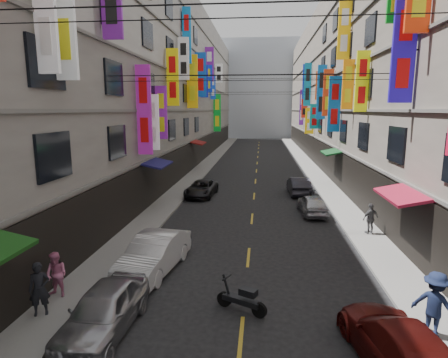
% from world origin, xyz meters
% --- Properties ---
extents(sidewalk_left, '(2.00, 90.00, 0.12)m').
position_xyz_m(sidewalk_left, '(-6.00, 42.00, 0.06)').
color(sidewalk_left, slate).
rests_on(sidewalk_left, ground).
extents(sidewalk_right, '(2.00, 90.00, 0.12)m').
position_xyz_m(sidewalk_right, '(6.00, 42.00, 0.06)').
color(sidewalk_right, slate).
rests_on(sidewalk_right, ground).
extents(building_row_left, '(10.14, 90.00, 19.00)m').
position_xyz_m(building_row_left, '(-11.99, 42.00, 9.49)').
color(building_row_left, gray).
rests_on(building_row_left, ground).
extents(building_row_right, '(10.14, 90.00, 19.00)m').
position_xyz_m(building_row_right, '(11.99, 42.00, 9.49)').
color(building_row_right, gray).
rests_on(building_row_right, ground).
extents(haze_block, '(18.00, 8.00, 22.00)m').
position_xyz_m(haze_block, '(0.00, 92.00, 11.00)').
color(haze_block, '#ABB3BE').
rests_on(haze_block, ground).
extents(shop_signage, '(14.00, 55.00, 12.45)m').
position_xyz_m(shop_signage, '(-0.29, 35.81, 9.14)').
color(shop_signage, '#0D4D9D').
rests_on(shop_signage, ground).
extents(street_awnings, '(13.99, 35.20, 0.41)m').
position_xyz_m(street_awnings, '(-1.26, 26.00, 3.00)').
color(street_awnings, '#164A13').
rests_on(street_awnings, ground).
extents(overhead_cables, '(14.00, 38.04, 1.24)m').
position_xyz_m(overhead_cables, '(0.00, 30.00, 8.80)').
color(overhead_cables, black).
rests_on(overhead_cables, ground).
extents(lane_markings, '(0.12, 80.20, 0.01)m').
position_xyz_m(lane_markings, '(0.00, 39.00, 0.00)').
color(lane_markings, gold).
rests_on(lane_markings, ground).
extents(scooter_crossing, '(1.67, 0.93, 1.14)m').
position_xyz_m(scooter_crossing, '(-0.04, 13.40, 0.44)').
color(scooter_crossing, black).
rests_on(scooter_crossing, ground).
extents(scooter_far_right, '(0.50, 1.80, 1.14)m').
position_xyz_m(scooter_far_right, '(4.03, 28.27, 0.44)').
color(scooter_far_right, black).
rests_on(scooter_far_right, ground).
extents(car_left_near, '(1.81, 4.14, 1.39)m').
position_xyz_m(car_left_near, '(-4.00, 11.89, 0.69)').
color(car_left_near, '#A6A6AB').
rests_on(car_left_near, ground).
extents(car_left_mid, '(2.24, 4.72, 1.49)m').
position_xyz_m(car_left_mid, '(-3.73, 16.15, 0.75)').
color(car_left_mid, silver).
rests_on(car_left_mid, ground).
extents(car_left_far, '(2.26, 4.38, 1.18)m').
position_xyz_m(car_left_far, '(-3.97, 29.59, 0.59)').
color(car_left_far, black).
rests_on(car_left_far, ground).
extents(car_right_near, '(2.58, 4.85, 1.34)m').
position_xyz_m(car_right_near, '(4.00, 11.06, 0.67)').
color(car_right_near, '#59120F').
rests_on(car_right_near, ground).
extents(car_right_mid, '(1.73, 3.82, 1.27)m').
position_xyz_m(car_right_mid, '(3.71, 25.36, 0.64)').
color(car_right_mid, '#B0B0B5').
rests_on(car_right_mid, ground).
extents(car_right_far, '(1.62, 4.19, 1.36)m').
position_xyz_m(car_right_far, '(3.40, 30.97, 0.68)').
color(car_right_far, '#292831').
rests_on(car_right_far, ground).
extents(pedestrian_lnear, '(0.81, 0.78, 1.70)m').
position_xyz_m(pedestrian_lnear, '(-6.29, 12.43, 0.97)').
color(pedestrian_lnear, black).
rests_on(pedestrian_lnear, sidewalk_left).
extents(pedestrian_lfar, '(0.85, 0.66, 1.57)m').
position_xyz_m(pedestrian_lfar, '(-6.40, 13.59, 0.91)').
color(pedestrian_lfar, pink).
rests_on(pedestrian_lfar, sidewalk_left).
extents(pedestrian_rnear, '(1.36, 1.28, 1.91)m').
position_xyz_m(pedestrian_rnear, '(5.40, 12.46, 1.08)').
color(pedestrian_rnear, '#141D39').
rests_on(pedestrian_rnear, sidewalk_right).
extents(pedestrian_rfar, '(1.08, 0.90, 1.60)m').
position_xyz_m(pedestrian_rfar, '(6.16, 21.55, 0.92)').
color(pedestrian_rfar, '#57575A').
rests_on(pedestrian_rfar, sidewalk_right).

